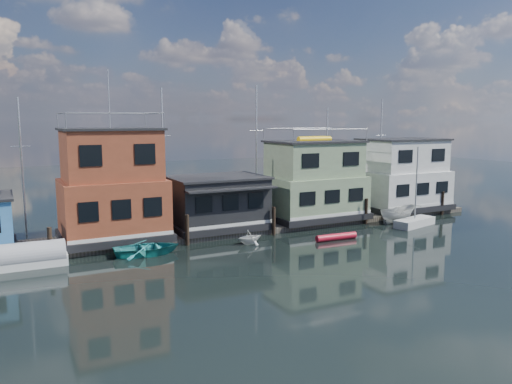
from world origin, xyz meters
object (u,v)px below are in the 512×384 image
houseboat_red (112,187)px  houseboat_dark (218,202)px  dinghy_teal (147,248)px  red_kayak (336,237)px  day_sailer (415,221)px  motorboat (398,214)px  houseboat_white (402,176)px  houseboat_green (314,181)px  tarp_runabout (32,257)px  dinghy_white (249,237)px

houseboat_red → houseboat_dark: (8.00, -0.02, -1.69)m
dinghy_teal → houseboat_red: bearing=22.7°
houseboat_red → dinghy_teal: bearing=-71.9°
dinghy_teal → red_kayak: bearing=-95.4°
day_sailer → houseboat_red: bearing=153.0°
motorboat → dinghy_teal: size_ratio=0.89×
red_kayak → day_sailer: 8.81m
houseboat_red → red_kayak: (14.81, -6.36, -3.86)m
houseboat_dark → houseboat_white: (19.00, 0.02, 1.12)m
houseboat_green → tarp_runabout: 23.07m
day_sailer → motorboat: bearing=87.7°
tarp_runabout → motorboat: bearing=0.7°
houseboat_dark → tarp_runabout: 14.16m
dinghy_teal → houseboat_green: bearing=-71.2°
houseboat_dark → red_kayak: houseboat_dark is taller
houseboat_green → tarp_runabout: size_ratio=2.06×
houseboat_white → red_kayak: 14.14m
tarp_runabout → day_sailer: size_ratio=0.61×
houseboat_dark → houseboat_green: bearing=0.1°
houseboat_dark → houseboat_green: (9.00, 0.02, 1.13)m
red_kayak → day_sailer: bearing=9.3°
houseboat_white → houseboat_red: bearing=-180.0°
houseboat_red → houseboat_white: bearing=0.0°
houseboat_white → houseboat_dark: bearing=-179.9°
houseboat_red → day_sailer: (23.56, -5.35, -3.70)m
tarp_runabout → red_kayak: bearing=-6.9°
houseboat_white → red_kayak: size_ratio=2.52×
houseboat_green → day_sailer: 9.03m
houseboat_red → houseboat_dark: 8.18m
houseboat_white → dinghy_teal: 26.19m
dinghy_teal → houseboat_dark: bearing=-54.9°
houseboat_dark → motorboat: 15.74m
dinghy_white → red_kayak: bearing=-113.5°
dinghy_white → houseboat_white: bearing=-82.9°
houseboat_green → houseboat_white: houseboat_green is taller
houseboat_red → motorboat: (23.21, -3.70, -3.36)m
houseboat_green → houseboat_white: 10.00m
houseboat_dark → houseboat_white: bearing=0.1°
houseboat_red → houseboat_dark: houseboat_red is taller
red_kayak → motorboat: motorboat is taller
motorboat → tarp_runabout: 28.84m
red_kayak → dinghy_teal: 13.73m
houseboat_red → houseboat_dark: size_ratio=1.60×
motorboat → houseboat_red: bearing=77.2°
houseboat_white → dinghy_teal: (-25.71, -3.96, -3.09)m
houseboat_red → motorboat: 23.74m
houseboat_red → day_sailer: 24.44m
houseboat_white → dinghy_teal: size_ratio=1.94×
houseboat_green → motorboat: 7.76m
motorboat → tarp_runabout: size_ratio=0.94×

